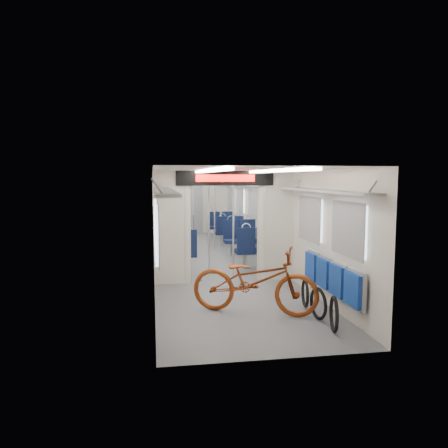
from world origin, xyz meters
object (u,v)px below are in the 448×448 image
(bicycle, at_px, (254,281))
(stanchion_near_left, at_px, (209,224))
(bike_hoop_b, at_px, (318,305))
(seat_bay_far_left, at_px, (169,227))
(flip_bench, at_px, (331,277))
(seat_bay_far_right, at_px, (225,226))
(bike_hoop_a, at_px, (334,316))
(stanchion_far_right, at_px, (215,212))
(bike_hoop_c, at_px, (305,295))
(stanchion_far_left, at_px, (193,213))
(seat_bay_near_right, at_px, (247,240))
(seat_bay_near_left, at_px, (175,243))
(stanchion_near_right, at_px, (233,224))

(bicycle, bearing_deg, stanchion_near_left, 32.57)
(bike_hoop_b, distance_m, seat_bay_far_left, 8.36)
(flip_bench, relative_size, seat_bay_far_left, 1.05)
(seat_bay_far_right, xyz_separation_m, stanchion_near_left, (-1.20, -5.05, 0.63))
(bicycle, bearing_deg, bike_hoop_a, -113.56)
(flip_bench, distance_m, seat_bay_far_right, 7.90)
(bike_hoop_a, xyz_separation_m, seat_bay_far_left, (-1.96, 8.68, 0.30))
(flip_bench, height_order, seat_bay_far_right, seat_bay_far_right)
(flip_bench, distance_m, stanchion_far_right, 6.34)
(bike_hoop_c, height_order, seat_bay_far_left, seat_bay_far_left)
(bike_hoop_a, bearing_deg, stanchion_far_right, 95.43)
(seat_bay_far_right, relative_size, stanchion_far_left, 0.83)
(flip_bench, height_order, bike_hoop_a, flip_bench)
(bike_hoop_b, bearing_deg, stanchion_far_left, 101.83)
(seat_bay_near_right, bearing_deg, seat_bay_far_left, 119.13)
(seat_bay_far_right, bearing_deg, seat_bay_far_left, -177.03)
(bicycle, relative_size, bike_hoop_b, 4.08)
(stanchion_far_left, bearing_deg, seat_bay_near_left, -110.47)
(flip_bench, bearing_deg, bike_hoop_a, -110.45)
(seat_bay_near_left, height_order, stanchion_far_left, stanchion_far_left)
(bike_hoop_b, relative_size, seat_bay_far_right, 0.26)
(bike_hoop_b, xyz_separation_m, stanchion_far_left, (-1.32, 6.28, 0.93))
(bike_hoop_b, xyz_separation_m, seat_bay_near_left, (-1.95, 4.59, 0.32))
(stanchion_near_right, bearing_deg, bike_hoop_b, -77.35)
(seat_bay_far_right, distance_m, stanchion_near_left, 5.23)
(flip_bench, relative_size, seat_bay_near_left, 1.04)
(bike_hoop_c, relative_size, stanchion_far_left, 0.20)
(bicycle, xyz_separation_m, seat_bay_far_right, (0.82, 7.76, -0.01))
(stanchion_far_left, xyz_separation_m, stanchion_far_right, (0.65, 0.28, 0.00))
(flip_bench, xyz_separation_m, bike_hoop_c, (-0.32, 0.32, -0.37))
(bike_hoop_b, bearing_deg, flip_bench, 44.10)
(bike_hoop_c, xyz_separation_m, stanchion_far_left, (-1.34, 5.63, 0.94))
(seat_bay_near_left, relative_size, seat_bay_far_left, 1.00)
(stanchion_far_right, bearing_deg, seat_bay_near_right, -71.78)
(bicycle, distance_m, bike_hoop_b, 1.05)
(seat_bay_far_right, bearing_deg, stanchion_far_right, -109.61)
(seat_bay_far_left, height_order, stanchion_near_left, stanchion_near_left)
(seat_bay_far_left, xyz_separation_m, stanchion_near_left, (0.67, -4.95, 0.61))
(bike_hoop_b, distance_m, stanchion_near_right, 3.42)
(seat_bay_near_right, distance_m, seat_bay_far_right, 3.45)
(flip_bench, distance_m, seat_bay_near_right, 4.45)
(seat_bay_near_right, height_order, stanchion_far_left, stanchion_far_left)
(bicycle, height_order, seat_bay_far_right, bicycle)
(seat_bay_far_left, height_order, seat_bay_far_right, seat_bay_far_left)
(seat_bay_near_left, bearing_deg, seat_bay_far_left, 90.00)
(seat_bay_far_left, xyz_separation_m, stanchion_far_left, (0.63, -1.84, 0.61))
(seat_bay_far_right, relative_size, stanchion_near_right, 0.83)
(bike_hoop_b, xyz_separation_m, stanchion_near_left, (-1.27, 3.17, 0.93))
(bike_hoop_a, height_order, seat_bay_far_left, seat_bay_far_left)
(bike_hoop_a, height_order, seat_bay_far_right, seat_bay_far_right)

